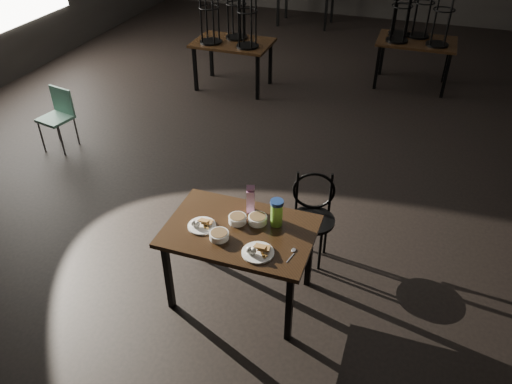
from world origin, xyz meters
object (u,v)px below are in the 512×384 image
at_px(juice_carton, 251,199).
at_px(bentwood_chair, 313,211).
at_px(main_table, 240,237).
at_px(water_bottle, 277,212).
at_px(school_chair, 58,113).

bearing_deg(juice_carton, bentwood_chair, 47.14).
bearing_deg(juice_carton, main_table, -90.47).
relative_size(juice_carton, bentwood_chair, 0.31).
height_order(water_bottle, school_chair, water_bottle).
bearing_deg(school_chair, bentwood_chair, -4.22).
bearing_deg(water_bottle, school_chair, 155.03).
distance_m(juice_carton, bentwood_chair, 0.74).
bearing_deg(main_table, water_bottle, 31.02).
height_order(main_table, water_bottle, water_bottle).
bearing_deg(water_bottle, bentwood_chair, 72.51).
bearing_deg(bentwood_chair, juice_carton, -146.76).
relative_size(water_bottle, school_chair, 0.30).
bearing_deg(juice_carton, water_bottle, -21.40).
xyz_separation_m(juice_carton, water_bottle, (0.26, -0.10, -0.00)).
xyz_separation_m(water_bottle, bentwood_chair, (0.18, 0.57, -0.36)).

